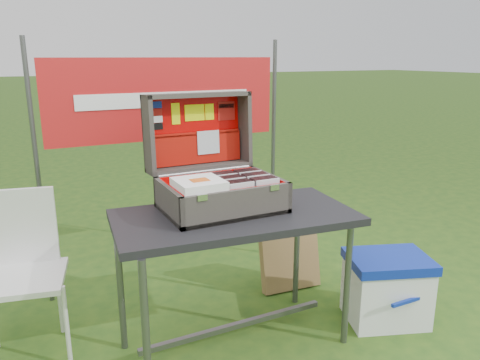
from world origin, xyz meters
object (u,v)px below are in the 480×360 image
table (235,282)px  suitcase (216,153)px  chair (24,281)px  cooler (386,288)px  cardboard_box (290,257)px

table → suitcase: bearing=108.5°
table → chair: bearing=164.9°
chair → cooler: bearing=-4.4°
cooler → chair: chair is taller
suitcase → cooler: bearing=-18.6°
cooler → cardboard_box: (-0.30, 0.63, 0.01)m
cooler → cardboard_box: bearing=135.5°
cooler → suitcase: bearing=-178.9°
suitcase → cardboard_box: size_ratio=1.37×
table → cardboard_box: (0.64, 0.45, -0.17)m
cardboard_box → chair: bearing=-173.6°
cooler → cardboard_box: cardboard_box is taller
chair → suitcase: bearing=-2.1°
suitcase → cardboard_box: bearing=23.7°
table → cooler: (0.94, -0.18, -0.18)m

